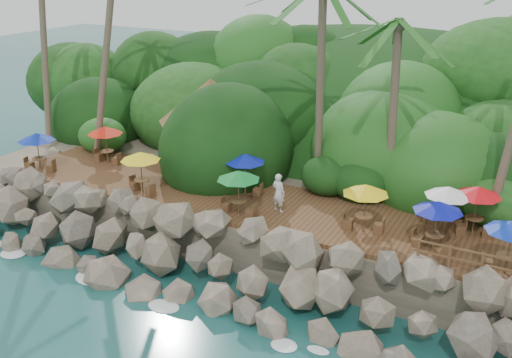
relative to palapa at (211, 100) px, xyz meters
The scene contains 10 objects.
ground 11.95m from the palapa, 64.98° to the right, with size 140.00×140.00×0.00m, color #19514F.
land_base 9.20m from the palapa, 55.91° to the left, with size 32.00×25.20×2.10m, color gray.
jungle_hill 15.81m from the palapa, 72.52° to the left, with size 44.80×28.00×15.40m, color #143811.
seawall 9.84m from the palapa, 59.39° to the right, with size 29.00×4.00×2.30m, color gray, non-canonical shape.
terrace 6.67m from the palapa, 38.14° to the right, with size 26.00×5.00×0.20m, color brown.
jungle_foliage 9.15m from the palapa, 51.37° to the left, with size 44.00×16.00×12.00m, color #143811, non-canonical shape.
foam_line 11.70m from the palapa, 64.27° to the right, with size 25.20×0.80×0.06m.
palapa is the anchor object (origin of this frame).
dining_clusters 7.28m from the palapa, 33.86° to the right, with size 24.47×4.71×2.03m.
waiter 7.48m from the palapa, 34.44° to the right, with size 0.64×0.42×1.75m, color silver.
Camera 1 is at (11.46, -15.93, 13.04)m, focal length 41.49 mm.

